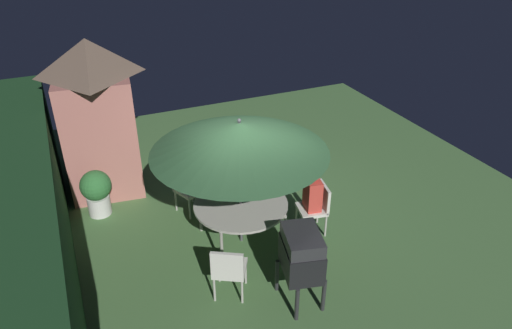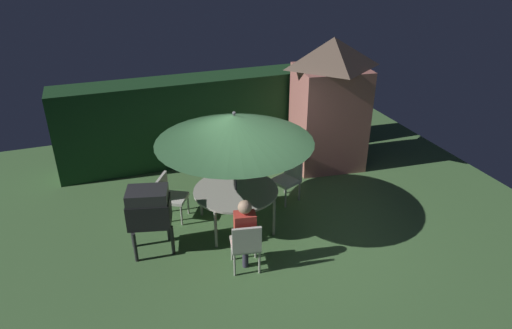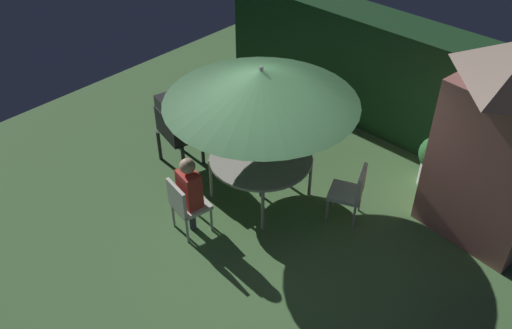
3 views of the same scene
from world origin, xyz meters
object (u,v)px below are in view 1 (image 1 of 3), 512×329
object	(u,v)px
chair_near_shed	(317,205)
chair_toward_hedge	(229,269)
garden_shed	(98,116)
patio_table	(241,206)
chair_far_side	(187,185)
potted_plant_by_shed	(97,191)
person_in_red	(313,193)
patio_umbrella	(239,137)
bbq_grill	(302,254)

from	to	relation	value
chair_near_shed	chair_toward_hedge	size ratio (longest dim) A/B	1.00
garden_shed	patio_table	size ratio (longest dim) A/B	1.92
chair_near_shed	chair_toward_hedge	world-z (taller)	same
chair_far_side	potted_plant_by_shed	size ratio (longest dim) A/B	1.02
chair_near_shed	chair_far_side	distance (m)	2.39
garden_shed	person_in_red	bearing A→B (deg)	-135.30
person_in_red	garden_shed	bearing A→B (deg)	44.70
garden_shed	patio_table	distance (m)	3.40
patio_umbrella	bbq_grill	world-z (taller)	patio_umbrella
garden_shed	bbq_grill	bearing A→B (deg)	-155.17
garden_shed	person_in_red	world-z (taller)	garden_shed
chair_near_shed	potted_plant_by_shed	distance (m)	3.95
patio_umbrella	person_in_red	xyz separation A→B (m)	(-0.23, -1.21, -1.18)
patio_umbrella	garden_shed	bearing A→B (deg)	32.45
chair_toward_hedge	patio_umbrella	bearing A→B (deg)	-29.82
patio_umbrella	potted_plant_by_shed	size ratio (longest dim) A/B	3.12
patio_table	chair_near_shed	xyz separation A→B (m)	(-0.24, -1.30, -0.19)
patio_table	bbq_grill	xyz separation A→B (m)	(-1.59, -0.25, 0.14)
patio_table	person_in_red	bearing A→B (deg)	-100.65
garden_shed	patio_table	world-z (taller)	garden_shed
chair_far_side	person_in_red	bearing A→B (deg)	-130.88
potted_plant_by_shed	garden_shed	bearing A→B (deg)	-17.60
patio_table	person_in_red	size ratio (longest dim) A/B	1.23
patio_umbrella	chair_far_side	bearing A→B (deg)	22.81
chair_far_side	potted_plant_by_shed	distance (m)	1.62
chair_far_side	chair_toward_hedge	bearing A→B (deg)	177.64
chair_far_side	patio_table	bearing A→B (deg)	-157.19
patio_umbrella	bbq_grill	size ratio (longest dim) A/B	2.29
patio_umbrella	chair_far_side	distance (m)	2.01
chair_toward_hedge	patio_table	bearing A→B (deg)	-29.82
bbq_grill	person_in_red	world-z (taller)	person_in_red
patio_umbrella	potted_plant_by_shed	xyz separation A→B (m)	(1.79, 2.09, -1.47)
chair_toward_hedge	garden_shed	bearing A→B (deg)	16.13
patio_table	chair_near_shed	bearing A→B (deg)	-100.65
chair_near_shed	person_in_red	bearing A→B (deg)	79.35
patio_umbrella	chair_far_side	size ratio (longest dim) A/B	3.06
patio_umbrella	person_in_red	size ratio (longest dim) A/B	2.19
bbq_grill	chair_toward_hedge	xyz separation A→B (m)	(0.47, 0.90, -0.33)
chair_near_shed	patio_table	bearing A→B (deg)	79.35
chair_toward_hedge	potted_plant_by_shed	xyz separation A→B (m)	(2.91, 1.44, -0.03)
bbq_grill	person_in_red	size ratio (longest dim) A/B	0.95
chair_far_side	person_in_red	size ratio (longest dim) A/B	0.71
garden_shed	chair_near_shed	bearing A→B (deg)	-134.65
chair_toward_hedge	person_in_red	bearing A→B (deg)	-64.29
garden_shed	potted_plant_by_shed	world-z (taller)	garden_shed
potted_plant_by_shed	patio_table	bearing A→B (deg)	-130.64
chair_near_shed	patio_umbrella	bearing A→B (deg)	79.35
garden_shed	patio_umbrella	size ratio (longest dim) A/B	1.08
garden_shed	patio_table	xyz separation A→B (m)	(-2.79, -1.77, -0.80)
chair_far_side	chair_toward_hedge	xyz separation A→B (m)	(-2.41, 0.10, 0.00)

